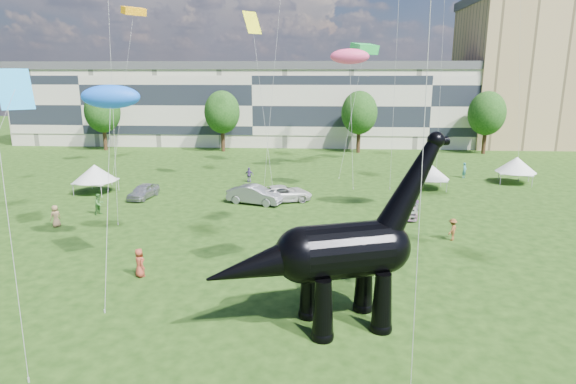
{
  "coord_description": "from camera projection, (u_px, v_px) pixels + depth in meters",
  "views": [
    {
      "loc": [
        1.97,
        -17.48,
        11.31
      ],
      "look_at": [
        0.42,
        8.0,
        5.0
      ],
      "focal_mm": 30.0,
      "sensor_mm": 36.0,
      "label": 1
    }
  ],
  "objects": [
    {
      "name": "ground",
      "position": [
        266.0,
        356.0,
        19.77
      ],
      "size": [
        220.0,
        220.0,
        0.0
      ],
      "primitive_type": "plane",
      "color": "#16330C",
      "rests_on": "ground"
    },
    {
      "name": "terrace_row",
      "position": [
        257.0,
        107.0,
        78.88
      ],
      "size": [
        78.0,
        11.0,
        12.0
      ],
      "primitive_type": "cube",
      "color": "beige",
      "rests_on": "ground"
    },
    {
      "name": "apartment_block",
      "position": [
        553.0,
        75.0,
        77.76
      ],
      "size": [
        28.0,
        18.0,
        22.0
      ],
      "primitive_type": "cube",
      "color": "tan",
      "rests_on": "ground"
    },
    {
      "name": "tree_far_left",
      "position": [
        102.0,
        108.0,
        71.38
      ],
      "size": [
        5.2,
        5.2,
        9.44
      ],
      "color": "#382314",
      "rests_on": "ground"
    },
    {
      "name": "tree_mid_left",
      "position": [
        222.0,
        109.0,
        70.32
      ],
      "size": [
        5.2,
        5.2,
        9.44
      ],
      "color": "#382314",
      "rests_on": "ground"
    },
    {
      "name": "tree_mid_right",
      "position": [
        359.0,
        109.0,
        69.15
      ],
      "size": [
        5.2,
        5.2,
        9.44
      ],
      "color": "#382314",
      "rests_on": "ground"
    },
    {
      "name": "tree_far_right",
      "position": [
        487.0,
        110.0,
        68.08
      ],
      "size": [
        5.2,
        5.2,
        9.44
      ],
      "color": "#382314",
      "rests_on": "ground"
    },
    {
      "name": "dinosaur_sculpture",
      "position": [
        336.0,
        255.0,
        21.41
      ],
      "size": [
        11.09,
        5.06,
        9.16
      ],
      "rotation": [
        0.0,
        0.0,
        0.32
      ],
      "color": "black",
      "rests_on": "ground"
    },
    {
      "name": "car_silver",
      "position": [
        143.0,
        191.0,
        44.61
      ],
      "size": [
        2.24,
        4.2,
        1.36
      ],
      "primitive_type": "imported",
      "rotation": [
        0.0,
        0.0,
        -0.17
      ],
      "color": "silver",
      "rests_on": "ground"
    },
    {
      "name": "car_grey",
      "position": [
        255.0,
        195.0,
        42.74
      ],
      "size": [
        5.27,
        3.13,
        1.64
      ],
      "primitive_type": "imported",
      "rotation": [
        0.0,
        0.0,
        1.27
      ],
      "color": "gray",
      "rests_on": "ground"
    },
    {
      "name": "car_white",
      "position": [
        283.0,
        194.0,
        43.55
      ],
      "size": [
        5.74,
        3.92,
        1.46
      ],
      "primitive_type": "imported",
      "rotation": [
        0.0,
        0.0,
        1.88
      ],
      "color": "silver",
      "rests_on": "ground"
    },
    {
      "name": "car_dark",
      "position": [
        406.0,
        205.0,
        39.59
      ],
      "size": [
        3.17,
        5.51,
        1.5
      ],
      "primitive_type": "imported",
      "rotation": [
        0.0,
        0.0,
        -0.22
      ],
      "color": "#595960",
      "rests_on": "ground"
    },
    {
      "name": "gazebo_near",
      "position": [
        431.0,
        172.0,
        48.03
      ],
      "size": [
        3.65,
        3.65,
        2.47
      ],
      "rotation": [
        0.0,
        0.0,
        -0.03
      ],
      "color": "silver",
      "rests_on": "ground"
    },
    {
      "name": "gazebo_far",
      "position": [
        516.0,
        165.0,
        50.44
      ],
      "size": [
        5.03,
        5.03,
        2.82
      ],
      "rotation": [
        0.0,
        0.0,
        -0.29
      ],
      "color": "white",
      "rests_on": "ground"
    },
    {
      "name": "gazebo_left",
      "position": [
        95.0,
        173.0,
        46.28
      ],
      "size": [
        4.57,
        4.57,
        2.81
      ],
      "rotation": [
        0.0,
        0.0,
        -0.15
      ],
      "color": "silver",
      "rests_on": "ground"
    },
    {
      "name": "visitors",
      "position": [
        214.0,
        226.0,
        33.82
      ],
      "size": [
        47.93,
        43.03,
        1.82
      ],
      "color": "brown",
      "rests_on": "ground"
    }
  ]
}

